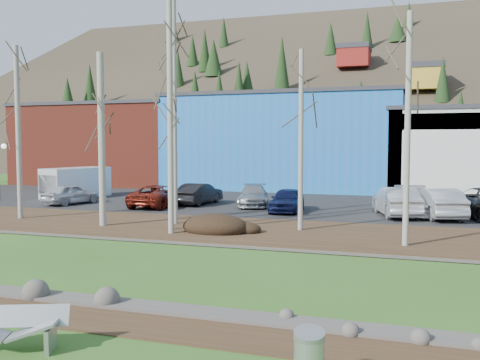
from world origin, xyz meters
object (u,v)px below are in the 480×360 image
(car_1, at_px, (199,194))
(car_8, at_px, (438,203))
(car_0, at_px, (71,194))
(car_5, at_px, (396,202))
(car_4, at_px, (287,200))
(car_2, at_px, (159,196))
(van_grey, at_px, (74,183))
(bench_damaged, at_px, (11,329))
(car_3, at_px, (253,196))
(car_7, at_px, (417,201))

(car_1, bearing_deg, car_8, 178.67)
(car_0, relative_size, car_5, 0.81)
(car_0, xyz_separation_m, car_4, (13.97, 0.62, 0.02))
(car_2, bearing_deg, car_5, -179.81)
(car_4, bearing_deg, car_1, 160.41)
(car_4, distance_m, van_grey, 16.50)
(car_8, bearing_deg, bench_damaged, 52.87)
(bench_damaged, distance_m, van_grey, 28.78)
(bench_damaged, height_order, car_5, car_5)
(car_0, xyz_separation_m, car_3, (11.36, 2.64, -0.01))
(car_0, relative_size, van_grey, 0.73)
(car_4, bearing_deg, car_8, -2.55)
(car_8, bearing_deg, car_0, -13.45)
(car_1, relative_size, car_5, 0.86)
(car_3, relative_size, car_8, 0.93)
(car_2, bearing_deg, car_0, 4.29)
(car_0, height_order, car_5, car_5)
(car_5, distance_m, car_7, 1.42)
(car_5, bearing_deg, car_7, -152.12)
(bench_damaged, bearing_deg, car_3, 73.34)
(car_5, height_order, van_grey, van_grey)
(bench_damaged, bearing_deg, car_7, 49.52)
(car_2, distance_m, car_7, 15.04)
(car_1, distance_m, car_7, 13.17)
(car_4, height_order, van_grey, van_grey)
(car_4, bearing_deg, car_5, -2.43)
(bench_damaged, distance_m, car_1, 23.73)
(van_grey, bearing_deg, car_0, -42.35)
(bench_damaged, height_order, car_7, car_7)
(car_0, height_order, car_8, car_8)
(car_0, distance_m, van_grey, 4.20)
(bench_damaged, xyz_separation_m, car_8, (8.56, 21.25, 0.48))
(car_7, bearing_deg, car_1, 167.14)
(car_0, distance_m, car_7, 21.02)
(car_4, xyz_separation_m, car_7, (6.99, 1.02, 0.06))
(car_1, height_order, car_5, car_5)
(van_grey, bearing_deg, car_5, 7.38)
(car_3, relative_size, car_5, 0.93)
(car_1, bearing_deg, car_5, 177.44)
(bench_damaged, xyz_separation_m, car_2, (-7.50, 21.08, 0.37))
(car_0, relative_size, car_1, 0.94)
(car_3, height_order, van_grey, van_grey)
(car_0, xyz_separation_m, car_8, (22.01, 0.67, 0.13))
(car_5, xyz_separation_m, car_8, (2.10, 0.00, 0.00))
(car_5, relative_size, car_7, 0.94)
(car_2, xyz_separation_m, car_3, (5.40, 2.14, -0.03))
(car_2, relative_size, car_3, 1.09)
(car_2, height_order, car_7, car_7)
(car_7, bearing_deg, car_8, -51.90)
(car_4, relative_size, van_grey, 0.76)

